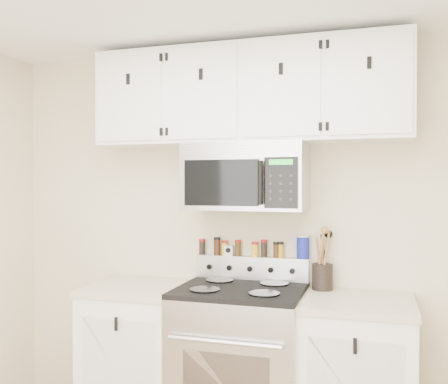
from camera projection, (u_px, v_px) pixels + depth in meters
name	position (u px, v px, depth m)	size (l,w,h in m)	color
back_wall	(253.00, 233.00, 3.35)	(3.50, 0.01, 2.50)	#BDB28E
range	(241.00, 362.00, 3.06)	(0.76, 0.65, 1.10)	#B7B7BA
base_cabinet_left	(140.00, 354.00, 3.28)	(0.64, 0.62, 0.92)	white
base_cabinet_right	(357.00, 378.00, 2.88)	(0.64, 0.62, 0.92)	white
microwave	(246.00, 177.00, 3.16)	(0.76, 0.44, 0.42)	#9E9EA3
upper_cabinets	(247.00, 95.00, 3.17)	(2.00, 0.35, 0.62)	white
utensil_crock	(322.00, 275.00, 3.12)	(0.13, 0.13, 0.38)	black
kitchen_timer	(229.00, 250.00, 3.36)	(0.06, 0.05, 0.07)	silver
salt_canister	(303.00, 247.00, 3.22)	(0.08, 0.08, 0.15)	#16209B
spice_jar_0	(202.00, 246.00, 3.42)	(0.04, 0.04, 0.10)	black
spice_jar_1	(217.00, 246.00, 3.39)	(0.05, 0.05, 0.12)	#3A1C0E
spice_jar_2	(225.00, 248.00, 3.37)	(0.04, 0.04, 0.10)	gold
spice_jar_3	(238.00, 248.00, 3.34)	(0.04, 0.04, 0.11)	#3D2B0E
spice_jar_4	(255.00, 249.00, 3.31)	(0.04, 0.04, 0.10)	yellow
spice_jar_5	(264.00, 248.00, 3.29)	(0.04, 0.04, 0.11)	black
spice_jar_6	(276.00, 250.00, 3.27)	(0.04, 0.04, 0.10)	#3F270F
spice_jar_7	(281.00, 250.00, 3.26)	(0.04, 0.04, 0.10)	#C88F17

